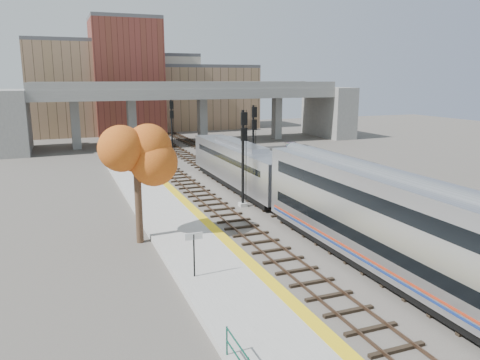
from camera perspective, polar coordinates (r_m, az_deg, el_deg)
name	(u,v)px	position (r m, az deg, el deg)	size (l,w,h in m)	color
ground	(299,232)	(31.53, 7.19, -6.36)	(160.00, 160.00, 0.00)	#47423D
platform	(194,244)	(28.88, -5.68, -7.73)	(4.50, 60.00, 0.35)	#9E9E99
yellow_strip	(223,237)	(29.35, -2.09, -6.97)	(0.70, 60.00, 0.01)	yellow
tracks	(243,189)	(42.79, 0.32, -1.15)	(10.70, 95.00, 0.25)	black
overpass	(189,106)	(73.88, -6.19, 8.97)	(54.00, 12.00, 9.50)	slate
buildings_far	(141,89)	(94.08, -11.94, 10.74)	(43.00, 21.00, 20.60)	#957356
parking_lot	(291,156)	(61.99, 6.28, 2.94)	(14.00, 18.00, 0.04)	black
locomotive	(240,164)	(43.15, -0.02, 1.95)	(3.02, 19.05, 4.10)	#A8AAB2
coach	(411,232)	(24.03, 20.10, -6.02)	(3.03, 25.00, 5.00)	#A8AAB2
signal_mast_near	(243,158)	(36.53, 0.39, 2.66)	(0.60, 0.64, 7.67)	#9E9E99
signal_mast_mid	(253,144)	(45.05, 1.65, 4.39)	(0.60, 0.64, 7.54)	#9E9E99
signal_mast_far	(172,129)	(59.45, -8.30, 6.12)	(0.60, 0.64, 7.43)	#9E9E99
station_sign	(194,245)	(23.37, -5.65, -7.94)	(0.90, 0.08, 2.27)	black
tree	(136,159)	(28.84, -12.52, 2.53)	(3.60, 3.60, 7.13)	#382619
car_a	(290,155)	(59.01, 6.13, 3.03)	(1.29, 3.21, 1.09)	#99999E
car_b	(296,150)	(62.83, 6.90, 3.65)	(1.33, 3.81, 1.25)	#99999E
car_c	(295,148)	(64.01, 6.77, 3.84)	(1.84, 4.52, 1.31)	#99999E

